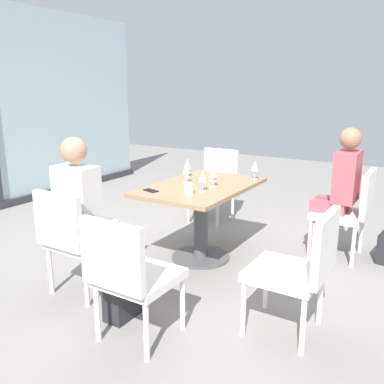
{
  "coord_description": "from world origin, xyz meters",
  "views": [
    {
      "loc": [
        -3.24,
        -1.89,
        1.62
      ],
      "look_at": [
        0.0,
        0.1,
        0.65
      ],
      "focal_mm": 38.72,
      "sensor_mm": 36.0,
      "label": 1
    }
  ],
  "objects_px": {
    "dining_table_main": "(201,205)",
    "coffee_cup": "(189,189)",
    "chair_far_left": "(75,236)",
    "chair_side_end": "(130,272)",
    "chair_far_right": "(215,181)",
    "wine_glass_5": "(212,167)",
    "person_far_left": "(84,207)",
    "chair_front_right": "(349,208)",
    "cell_phone_on_table": "(151,191)",
    "handbag_0": "(124,298)",
    "wine_glass_0": "(187,164)",
    "wine_glass_2": "(213,173)",
    "wine_glass_1": "(186,169)",
    "wine_glass_4": "(255,166)",
    "person_front_right": "(339,186)",
    "wine_glass_3": "(202,177)",
    "chair_front_left": "(300,266)"
  },
  "relations": [
    {
      "from": "chair_side_end",
      "to": "wine_glass_1",
      "type": "height_order",
      "value": "wine_glass_1"
    },
    {
      "from": "handbag_0",
      "to": "coffee_cup",
      "type": "bearing_deg",
      "value": -0.68
    },
    {
      "from": "cell_phone_on_table",
      "to": "chair_far_left",
      "type": "bearing_deg",
      "value": 179.78
    },
    {
      "from": "person_front_right",
      "to": "wine_glass_5",
      "type": "bearing_deg",
      "value": 116.86
    },
    {
      "from": "chair_front_right",
      "to": "person_far_left",
      "type": "bearing_deg",
      "value": 137.18
    },
    {
      "from": "chair_far_right",
      "to": "wine_glass_1",
      "type": "bearing_deg",
      "value": -165.16
    },
    {
      "from": "wine_glass_0",
      "to": "coffee_cup",
      "type": "relative_size",
      "value": 2.06
    },
    {
      "from": "wine_glass_0",
      "to": "wine_glass_1",
      "type": "distance_m",
      "value": 0.26
    },
    {
      "from": "chair_side_end",
      "to": "handbag_0",
      "type": "relative_size",
      "value": 2.9
    },
    {
      "from": "chair_front_right",
      "to": "chair_far_right",
      "type": "distance_m",
      "value": 1.7
    },
    {
      "from": "wine_glass_0",
      "to": "dining_table_main",
      "type": "bearing_deg",
      "value": -127.98
    },
    {
      "from": "chair_front_right",
      "to": "person_far_left",
      "type": "distance_m",
      "value": 2.45
    },
    {
      "from": "wine_glass_3",
      "to": "dining_table_main",
      "type": "bearing_deg",
      "value": 33.06
    },
    {
      "from": "handbag_0",
      "to": "wine_glass_4",
      "type": "bearing_deg",
      "value": -8.84
    },
    {
      "from": "chair_far_left",
      "to": "wine_glass_1",
      "type": "bearing_deg",
      "value": -14.62
    },
    {
      "from": "chair_far_left",
      "to": "chair_side_end",
      "type": "bearing_deg",
      "value": -109.55
    },
    {
      "from": "wine_glass_1",
      "to": "cell_phone_on_table",
      "type": "height_order",
      "value": "wine_glass_1"
    },
    {
      "from": "chair_side_end",
      "to": "coffee_cup",
      "type": "bearing_deg",
      "value": 12.43
    },
    {
      "from": "chair_front_right",
      "to": "wine_glass_3",
      "type": "bearing_deg",
      "value": 132.24
    },
    {
      "from": "chair_side_end",
      "to": "wine_glass_0",
      "type": "bearing_deg",
      "value": 20.36
    },
    {
      "from": "wine_glass_3",
      "to": "wine_glass_4",
      "type": "xyz_separation_m",
      "value": [
        0.69,
        -0.2,
        0.0
      ]
    },
    {
      "from": "chair_far_right",
      "to": "wine_glass_5",
      "type": "distance_m",
      "value": 1.1
    },
    {
      "from": "person_far_left",
      "to": "chair_front_right",
      "type": "bearing_deg",
      "value": -42.82
    },
    {
      "from": "wine_glass_2",
      "to": "handbag_0",
      "type": "relative_size",
      "value": 0.62
    },
    {
      "from": "wine_glass_4",
      "to": "handbag_0",
      "type": "bearing_deg",
      "value": 170.93
    },
    {
      "from": "wine_glass_4",
      "to": "cell_phone_on_table",
      "type": "bearing_deg",
      "value": 146.97
    },
    {
      "from": "chair_front_left",
      "to": "wine_glass_4",
      "type": "height_order",
      "value": "wine_glass_4"
    },
    {
      "from": "chair_front_right",
      "to": "wine_glass_2",
      "type": "bearing_deg",
      "value": 125.75
    },
    {
      "from": "person_front_right",
      "to": "cell_phone_on_table",
      "type": "relative_size",
      "value": 8.75
    },
    {
      "from": "wine_glass_0",
      "to": "coffee_cup",
      "type": "xyz_separation_m",
      "value": [
        -0.57,
        -0.37,
        -0.09
      ]
    },
    {
      "from": "wine_glass_0",
      "to": "wine_glass_2",
      "type": "relative_size",
      "value": 1.0
    },
    {
      "from": "dining_table_main",
      "to": "chair_front_left",
      "type": "height_order",
      "value": "chair_front_left"
    },
    {
      "from": "chair_far_right",
      "to": "wine_glass_3",
      "type": "distance_m",
      "value": 1.51
    },
    {
      "from": "chair_far_right",
      "to": "chair_side_end",
      "type": "bearing_deg",
      "value": -163.01
    },
    {
      "from": "chair_front_right",
      "to": "chair_far_right",
      "type": "xyz_separation_m",
      "value": [
        0.38,
        1.66,
        0.0
      ]
    },
    {
      "from": "wine_glass_4",
      "to": "handbag_0",
      "type": "relative_size",
      "value": 0.62
    },
    {
      "from": "coffee_cup",
      "to": "dining_table_main",
      "type": "bearing_deg",
      "value": 12.45
    },
    {
      "from": "cell_phone_on_table",
      "to": "handbag_0",
      "type": "xyz_separation_m",
      "value": [
        -0.77,
        -0.32,
        -0.59
      ]
    },
    {
      "from": "handbag_0",
      "to": "chair_side_end",
      "type": "bearing_deg",
      "value": -131.07
    },
    {
      "from": "chair_front_right",
      "to": "chair_far_left",
      "type": "bearing_deg",
      "value": 138.87
    },
    {
      "from": "person_far_left",
      "to": "handbag_0",
      "type": "relative_size",
      "value": 4.2
    },
    {
      "from": "chair_side_end",
      "to": "chair_far_right",
      "type": "bearing_deg",
      "value": 16.99
    },
    {
      "from": "dining_table_main",
      "to": "coffee_cup",
      "type": "distance_m",
      "value": 0.42
    },
    {
      "from": "chair_front_right",
      "to": "person_far_left",
      "type": "relative_size",
      "value": 0.69
    },
    {
      "from": "dining_table_main",
      "to": "wine_glass_5",
      "type": "relative_size",
      "value": 6.71
    },
    {
      "from": "person_far_left",
      "to": "wine_glass_4",
      "type": "height_order",
      "value": "person_far_left"
    },
    {
      "from": "wine_glass_0",
      "to": "wine_glass_2",
      "type": "xyz_separation_m",
      "value": [
        -0.24,
        -0.43,
        0.0
      ]
    },
    {
      "from": "wine_glass_2",
      "to": "cell_phone_on_table",
      "type": "distance_m",
      "value": 0.59
    },
    {
      "from": "wine_glass_1",
      "to": "coffee_cup",
      "type": "height_order",
      "value": "wine_glass_1"
    },
    {
      "from": "wine_glass_1",
      "to": "coffee_cup",
      "type": "relative_size",
      "value": 2.06
    }
  ]
}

